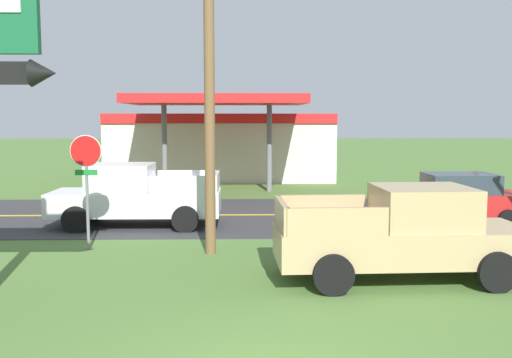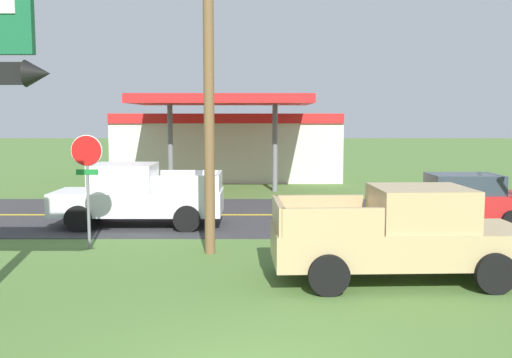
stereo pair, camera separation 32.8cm
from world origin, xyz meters
TOP-DOWN VIEW (x-y plane):
  - road_asphalt at (0.00, 13.00)m, footprint 140.00×8.00m
  - road_centre_line at (0.00, 13.00)m, footprint 126.00×0.20m
  - stop_sign at (-4.32, 7.78)m, footprint 0.80×0.08m
  - utility_pole at (-1.15, 7.30)m, footprint 1.65×0.26m
  - gas_station at (-1.53, 25.35)m, footprint 12.00×11.50m
  - pickup_tan_parked_on_lawn at (3.02, 4.87)m, footprint 5.27×2.39m
  - pickup_white_on_road at (-3.73, 11.00)m, footprint 5.20×2.24m
  - car_red_near_lane at (6.37, 11.00)m, footprint 4.20×2.00m

SIDE VIEW (x-z plane):
  - road_asphalt at x=0.00m, z-range 0.00..0.02m
  - road_centre_line at x=0.00m, z-range 0.02..0.03m
  - car_red_near_lane at x=6.37m, z-range 0.01..1.65m
  - pickup_tan_parked_on_lawn at x=3.02m, z-range -0.02..1.94m
  - pickup_white_on_road at x=-3.73m, z-range -0.02..1.94m
  - gas_station at x=-1.53m, z-range -0.26..4.14m
  - stop_sign at x=-4.32m, z-range 0.55..3.50m
  - utility_pole at x=-1.15m, z-range 0.27..10.05m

